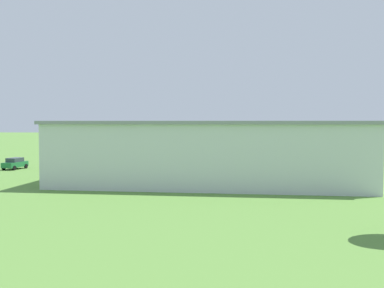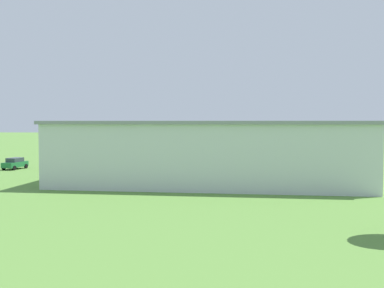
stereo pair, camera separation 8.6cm
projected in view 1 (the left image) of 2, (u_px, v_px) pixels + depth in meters
The scene contains 11 objects.
ground_plane at pixel (207, 159), 86.09m from camera, with size 400.00×400.00×0.00m, color #568438.
hangar at pixel (210, 153), 51.18m from camera, with size 33.56×15.23×6.79m.
biplane at pixel (183, 133), 79.94m from camera, with size 7.02×9.55×3.53m.
car_blue at pixel (112, 164), 66.46m from camera, with size 2.58×4.89×1.49m.
car_orange at pixel (60, 163), 67.58m from camera, with size 2.29×4.34×1.61m.
car_green at pixel (15, 163), 67.41m from camera, with size 2.39×4.30×1.61m.
person_by_parked_cars at pixel (347, 165), 63.92m from camera, with size 0.53×0.53×1.70m.
person_at_fence_line at pixel (83, 166), 63.59m from camera, with size 0.48×0.48×1.58m.
person_near_hangar_door at pixel (124, 161), 70.73m from camera, with size 0.47×0.47×1.78m.
person_beside_truck at pixel (338, 165), 64.90m from camera, with size 0.47×0.47×1.65m.
windsock at pixel (343, 126), 99.65m from camera, with size 1.48×1.05×6.51m.
Camera 1 is at (-5.42, 85.74, 6.72)m, focal length 44.72 mm.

